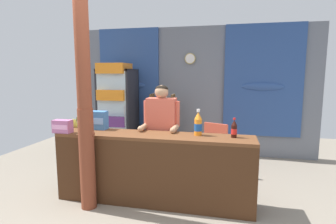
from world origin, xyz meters
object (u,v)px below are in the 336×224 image
(stall_counter, at_px, (152,164))
(soda_bottle_orange_soda, at_px, (198,124))
(bottle_shelf_rack, at_px, (163,124))
(plastic_lawn_chair, at_px, (219,143))
(timber_post, at_px, (85,113))
(snack_box_wafer, at_px, (63,126))
(shopkeeper, at_px, (161,125))
(soda_bottle_cola, at_px, (234,129))
(drink_fridge, at_px, (117,106))
(snack_box_biscuit, at_px, (99,120))
(banana_bunch, at_px, (78,123))

(stall_counter, bearing_deg, soda_bottle_orange_soda, 17.49)
(bottle_shelf_rack, relative_size, plastic_lawn_chair, 1.48)
(timber_post, relative_size, snack_box_wafer, 10.52)
(plastic_lawn_chair, xyz_separation_m, shopkeeper, (-0.77, -0.93, 0.46))
(snack_box_wafer, bearing_deg, plastic_lawn_chair, 36.73)
(timber_post, height_order, soda_bottle_cola, timber_post)
(soda_bottle_orange_soda, relative_size, soda_bottle_cola, 1.37)
(drink_fridge, xyz_separation_m, shopkeeper, (1.27, -1.41, -0.07))
(snack_box_biscuit, relative_size, banana_bunch, 0.97)
(shopkeeper, bearing_deg, bottle_shelf_rack, 103.29)
(timber_post, distance_m, soda_bottle_cola, 1.81)
(banana_bunch, bearing_deg, snack_box_wafer, -91.94)
(stall_counter, distance_m, bottle_shelf_rack, 2.14)
(snack_box_wafer, bearing_deg, drink_fridge, 91.98)
(plastic_lawn_chair, relative_size, snack_box_biscuit, 3.39)
(plastic_lawn_chair, height_order, soda_bottle_cola, soda_bottle_cola)
(timber_post, xyz_separation_m, drink_fridge, (-0.50, 2.12, -0.18))
(stall_counter, xyz_separation_m, shopkeeper, (0.01, 0.48, 0.41))
(shopkeeper, height_order, snack_box_wafer, shopkeeper)
(snack_box_wafer, height_order, banana_bunch, snack_box_wafer)
(soda_bottle_cola, height_order, banana_bunch, soda_bottle_cola)
(timber_post, distance_m, drink_fridge, 2.19)
(drink_fridge, xyz_separation_m, snack_box_wafer, (0.07, -1.95, -0.04))
(drink_fridge, bearing_deg, snack_box_wafer, -88.02)
(drink_fridge, bearing_deg, banana_bunch, -87.18)
(bottle_shelf_rack, distance_m, banana_bunch, 2.02)
(bottle_shelf_rack, relative_size, snack_box_biscuit, 5.00)
(banana_bunch, bearing_deg, drink_fridge, 92.82)
(stall_counter, height_order, snack_box_wafer, snack_box_wafer)
(stall_counter, distance_m, snack_box_wafer, 1.28)
(drink_fridge, relative_size, snack_box_biscuit, 7.39)
(shopkeeper, distance_m, snack_box_biscuit, 0.88)
(plastic_lawn_chair, distance_m, soda_bottle_orange_soda, 1.37)
(soda_bottle_orange_soda, height_order, snack_box_wafer, soda_bottle_orange_soda)
(stall_counter, xyz_separation_m, snack_box_biscuit, (-0.84, 0.24, 0.49))
(drink_fridge, relative_size, bottle_shelf_rack, 1.48)
(stall_counter, distance_m, shopkeeper, 0.63)
(drink_fridge, bearing_deg, shopkeeper, -47.97)
(bottle_shelf_rack, xyz_separation_m, banana_bunch, (-0.81, -1.83, 0.31))
(soda_bottle_cola, distance_m, banana_bunch, 2.18)
(timber_post, bearing_deg, soda_bottle_orange_soda, 17.41)
(shopkeeper, bearing_deg, soda_bottle_orange_soda, -28.82)
(drink_fridge, relative_size, plastic_lawn_chair, 2.18)
(timber_post, xyz_separation_m, plastic_lawn_chair, (1.54, 1.64, -0.71))
(timber_post, height_order, banana_bunch, timber_post)
(timber_post, relative_size, plastic_lawn_chair, 2.93)
(plastic_lawn_chair, xyz_separation_m, snack_box_biscuit, (-1.62, -1.16, 0.54))
(shopkeeper, height_order, soda_bottle_orange_soda, shopkeeper)
(drink_fridge, distance_m, shopkeeper, 1.90)
(drink_fridge, height_order, snack_box_biscuit, drink_fridge)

